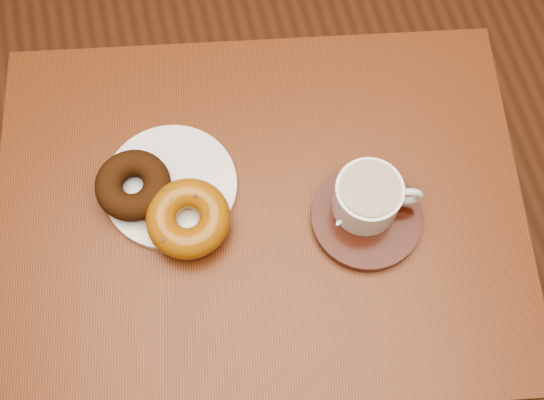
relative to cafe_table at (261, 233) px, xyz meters
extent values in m
plane|color=brown|center=(0.19, 0.25, -0.65)|extent=(6.00, 6.00, 0.00)
cube|color=#602E14|center=(0.00, 0.00, 0.11)|extent=(0.92, 0.75, 0.03)
cylinder|color=#3F2212|center=(0.32, -0.33, -0.28)|extent=(0.05, 0.05, 0.74)
cylinder|color=#3F2212|center=(-0.32, 0.33, -0.28)|extent=(0.05, 0.05, 0.74)
cylinder|color=#3F2212|center=(0.41, 0.20, -0.28)|extent=(0.05, 0.05, 0.74)
cylinder|color=silver|center=(-0.13, 0.07, 0.13)|extent=(0.25, 0.25, 0.01)
torus|color=#311909|center=(-0.18, 0.07, 0.16)|extent=(0.13, 0.13, 0.04)
torus|color=#9B5B11|center=(-0.11, -0.01, 0.16)|extent=(0.13, 0.13, 0.05)
cube|color=#4F2C1A|center=(-0.07, -0.01, 0.18)|extent=(0.01, 0.01, 0.00)
cube|color=#4F2C1A|center=(-0.08, 0.02, 0.18)|extent=(0.01, 0.01, 0.00)
cube|color=#4F2C1A|center=(-0.10, 0.03, 0.18)|extent=(0.01, 0.01, 0.00)
cube|color=#4F2C1A|center=(-0.12, 0.03, 0.18)|extent=(0.01, 0.01, 0.00)
cube|color=#4F2C1A|center=(-0.14, 0.02, 0.18)|extent=(0.01, 0.01, 0.00)
cube|color=#4F2C1A|center=(-0.15, -0.01, 0.18)|extent=(0.01, 0.01, 0.00)
cube|color=#4F2C1A|center=(-0.14, -0.03, 0.18)|extent=(0.01, 0.01, 0.00)
cube|color=#4F2C1A|center=(-0.12, -0.04, 0.18)|extent=(0.01, 0.01, 0.00)
cube|color=#4F2C1A|center=(-0.10, -0.04, 0.18)|extent=(0.01, 0.01, 0.00)
cube|color=#4F2C1A|center=(-0.08, -0.03, 0.18)|extent=(0.01, 0.01, 0.00)
cylinder|color=black|center=(0.15, -0.06, 0.13)|extent=(0.23, 0.23, 0.02)
cylinder|color=silver|center=(0.15, -0.04, 0.17)|extent=(0.10, 0.10, 0.07)
cylinder|color=#54381D|center=(0.15, -0.04, 0.21)|extent=(0.09, 0.09, 0.00)
torus|color=silver|center=(0.21, -0.05, 0.18)|extent=(0.05, 0.02, 0.05)
ellipsoid|color=silver|center=(0.14, 0.00, 0.14)|extent=(0.02, 0.03, 0.01)
cube|color=silver|center=(0.12, -0.03, 0.14)|extent=(0.04, 0.06, 0.00)
camera|label=1|loc=(-0.07, -0.37, 1.11)|focal=45.00mm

